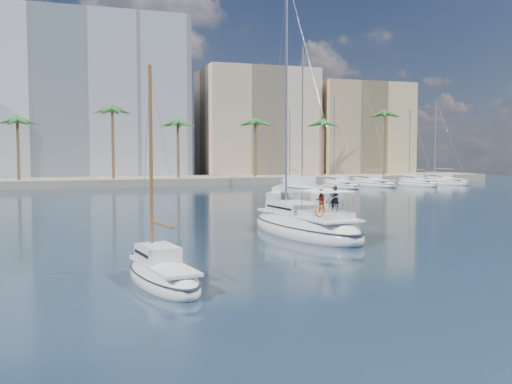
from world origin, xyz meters
name	(u,v)px	position (x,y,z in m)	size (l,w,h in m)	color
ground	(284,244)	(0.00, 0.00, 0.00)	(160.00, 160.00, 0.00)	black
quay	(142,181)	(0.00, 61.00, 0.60)	(120.00, 14.00, 1.20)	gray
building_modern	(59,99)	(-12.00, 73.00, 14.00)	(42.00, 16.00, 28.00)	silver
building_beige	(256,125)	(22.00, 70.00, 10.00)	(20.00, 14.00, 20.00)	#CBB391
building_tan_right	(358,132)	(42.00, 68.00, 9.00)	(18.00, 12.00, 18.00)	tan
palm_centre	(144,118)	(0.00, 57.00, 10.28)	(3.60, 3.60, 12.30)	brown
palm_right	(348,121)	(34.00, 57.00, 10.28)	(3.60, 3.60, 12.30)	brown
main_sloop	(305,226)	(2.54, 2.95, 0.53)	(5.04, 11.98, 17.26)	silver
small_sloop	(162,275)	(-8.03, -7.56, 0.37)	(2.95, 6.56, 9.10)	silver
catamaran	(300,190)	(12.27, 26.45, 1.13)	(10.34, 12.49, 16.41)	silver
seagull	(276,213)	(1.97, 6.41, 1.01)	(0.93, 0.40, 0.17)	silver
moored_yacht_a	(294,187)	(20.00, 47.00, 0.00)	(2.72, 9.35, 11.90)	silver
moored_yacht_b	(340,187)	(26.50, 45.00, 0.00)	(3.14, 10.78, 13.72)	silver
moored_yacht_c	(373,186)	(33.00, 47.00, 0.00)	(3.55, 12.21, 15.54)	silver
moored_yacht_d	(417,186)	(39.50, 45.00, 0.00)	(2.72, 9.35, 11.90)	silver
moored_yacht_e	(444,184)	(46.00, 47.00, 0.00)	(3.14, 10.78, 13.72)	silver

